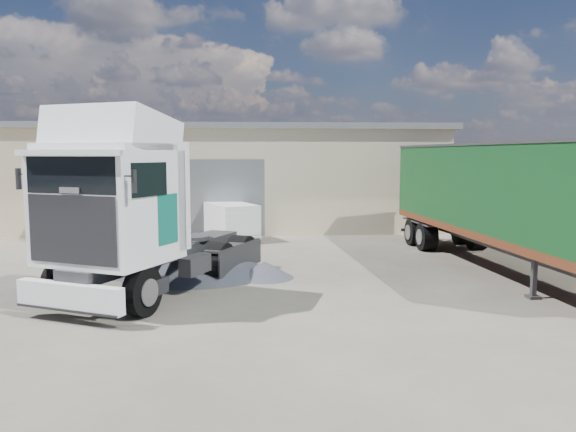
{
  "coord_description": "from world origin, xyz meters",
  "views": [
    {
      "loc": [
        -0.74,
        -16.18,
        3.86
      ],
      "look_at": [
        0.61,
        3.0,
        1.72
      ],
      "focal_mm": 35.0,
      "sensor_mm": 36.0,
      "label": 1
    }
  ],
  "objects": [
    {
      "name": "panel_van",
      "position": [
        -1.66,
        9.24,
        0.84
      ],
      "size": [
        3.02,
        4.31,
        1.63
      ],
      "rotation": [
        0.0,
        0.0,
        0.39
      ],
      "color": "black",
      "rests_on": "ground"
    },
    {
      "name": "gravel_heap",
      "position": [
        -2.41,
        1.58,
        0.48
      ],
      "size": [
        6.57,
        6.03,
        1.03
      ],
      "rotation": [
        0.0,
        0.0,
        0.26
      ],
      "color": "black",
      "rests_on": "ground"
    },
    {
      "name": "tractor_unit",
      "position": [
        -3.79,
        -1.19,
        2.11
      ],
      "size": [
        5.71,
        7.83,
        5.02
      ],
      "rotation": [
        0.0,
        0.0,
        -0.44
      ],
      "color": "black",
      "rests_on": "ground"
    },
    {
      "name": "warehouse",
      "position": [
        -6.0,
        16.0,
        2.66
      ],
      "size": [
        30.6,
        12.6,
        5.42
      ],
      "color": "beige",
      "rests_on": "ground"
    },
    {
      "name": "orange_skip",
      "position": [
        -8.0,
        9.47,
        0.98
      ],
      "size": [
        4.0,
        2.98,
        2.25
      ],
      "rotation": [
        0.0,
        0.0,
        0.22
      ],
      "color": "#2D2D30",
      "rests_on": "ground"
    },
    {
      "name": "box_trailer",
      "position": [
        7.57,
        2.16,
        2.57
      ],
      "size": [
        3.33,
        12.78,
        4.21
      ],
      "rotation": [
        0.0,
        0.0,
        0.05
      ],
      "color": "#2D2D30",
      "rests_on": "ground"
    },
    {
      "name": "ground",
      "position": [
        0.0,
        0.0,
        0.0
      ],
      "size": [
        120.0,
        120.0,
        0.0
      ],
      "primitive_type": "plane",
      "color": "black",
      "rests_on": "ground"
    },
    {
      "name": "brick_boundary_wall",
      "position": [
        11.5,
        6.0,
        1.25
      ],
      "size": [
        0.35,
        26.0,
        2.5
      ],
      "primitive_type": "cube",
      "color": "brown",
      "rests_on": "ground"
    }
  ]
}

